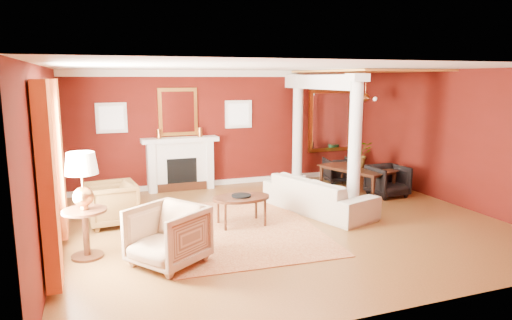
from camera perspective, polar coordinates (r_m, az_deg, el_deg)
name	(u,v)px	position (r m, az deg, el deg)	size (l,w,h in m)	color
ground	(283,223)	(8.75, 3.46, -7.86)	(8.00, 8.00, 0.00)	brown
room_shell	(285,117)	(8.34, 3.61, 5.42)	(8.04, 7.04, 2.92)	#52100B
fireplace	(181,164)	(11.30, -9.41, -0.45)	(1.85, 0.42, 1.29)	white
overmantel_mirror	(178,112)	(11.28, -9.73, 5.95)	(0.95, 0.07, 1.15)	gold
flank_window_left	(111,118)	(11.11, -17.63, 5.04)	(0.70, 0.07, 0.70)	white
flank_window_right	(239,114)	(11.68, -2.20, 5.74)	(0.70, 0.07, 0.70)	white
left_window	(52,170)	(7.14, -24.17, -1.10)	(0.21, 2.55, 2.60)	white
column_front	(355,142)	(9.48, 12.27, 2.19)	(0.36, 0.36, 2.80)	white
column_back	(298,128)	(11.82, 5.23, 3.94)	(0.36, 0.36, 2.80)	white
header_beam	(319,82)	(10.77, 7.89, 9.64)	(0.30, 3.20, 0.32)	white
amber_ceiling	(366,71)	(11.23, 13.56, 10.75)	(2.30, 3.40, 0.04)	gold
dining_mirror	(330,121)	(12.76, 9.25, 4.87)	(1.30, 0.07, 1.70)	gold
chandelier	(365,98)	(11.31, 13.50, 7.59)	(0.60, 0.62, 0.75)	#BA763A
crown_trim	(229,73)	(11.56, -3.42, 10.74)	(8.00, 0.08, 0.16)	white
base_trim	(230,182)	(11.86, -3.28, -2.71)	(8.00, 0.08, 0.12)	white
rug	(237,228)	(8.44, -2.41, -8.49)	(2.79, 3.71, 0.01)	maroon
sofa	(318,189)	(9.43, 7.80, -3.59)	(2.44, 0.71, 0.95)	beige
armchair_leopard	(111,202)	(8.92, -17.63, -4.99)	(0.87, 0.81, 0.89)	black
armchair_stripe	(167,233)	(6.86, -11.00, -8.94)	(0.94, 0.88, 0.97)	tan
coffee_table	(241,199)	(8.48, -1.86, -4.89)	(1.09, 1.09, 0.55)	black
coffee_book	(237,191)	(8.48, -2.36, -3.84)	(0.16, 0.02, 0.21)	black
side_table	(83,186)	(7.29, -20.84, -3.11)	(0.65, 0.65, 1.63)	black
dining_table	(358,172)	(11.22, 12.58, -1.52)	(1.71, 0.60, 0.96)	black
dining_chair_near	(388,179)	(10.99, 16.15, -2.34)	(0.77, 0.72, 0.80)	black
dining_chair_far	(338,169)	(12.22, 10.27, -1.08)	(0.68, 0.64, 0.70)	black
green_urn	(355,168)	(12.65, 12.23, -0.93)	(0.34, 0.34, 0.81)	#154120
potted_plant	(360,143)	(11.10, 12.85, 2.13)	(0.56, 0.62, 0.49)	#26591E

